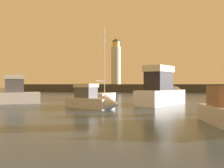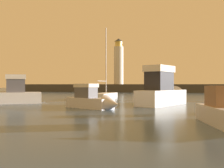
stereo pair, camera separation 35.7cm
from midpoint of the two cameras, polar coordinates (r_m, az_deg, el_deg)
name	(u,v)px [view 1 (the left image)]	position (r m, az deg, el deg)	size (l,w,h in m)	color
ground_plane	(123,99)	(38.11, 2.15, -3.28)	(220.00, 220.00, 0.00)	#384C60
breakwater	(141,88)	(73.30, 6.30, -0.90)	(74.56, 6.32, 2.17)	#423F3D
lighthouse	(116,63)	(74.47, 0.73, 4.73)	(2.71, 2.71, 13.11)	silver
motorboat_2	(164,91)	(28.00, 11.03, -1.62)	(5.94, 8.96, 4.28)	white
motorboat_3	(0,95)	(30.88, -23.75, -2.31)	(8.01, 6.00, 3.66)	white
motorboat_5	(94,100)	(22.95, -4.44, -3.60)	(5.81, 4.32, 2.45)	silver
sailboat_moored	(103,96)	(37.71, -2.24, -2.56)	(2.60, 6.95, 10.52)	white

